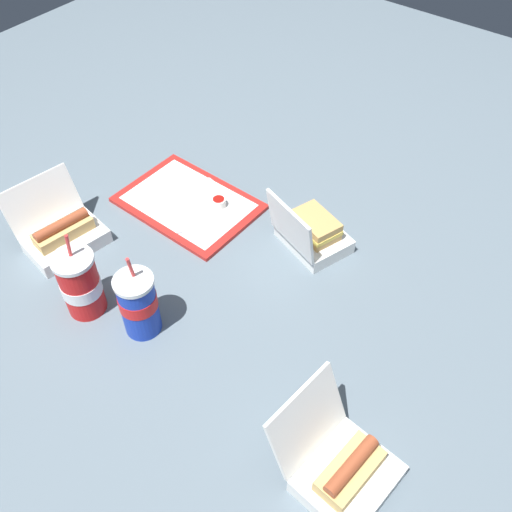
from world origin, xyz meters
TOP-DOWN VIEW (x-y plane):
  - ground_plane at (0.00, 0.00)m, footprint 3.20×3.20m
  - food_tray at (0.30, -0.08)m, footprint 0.37×0.27m
  - ketchup_cup at (0.22, -0.12)m, footprint 0.04×0.04m
  - napkin_stack at (0.28, -0.14)m, footprint 0.11×0.11m
  - plastic_fork at (0.29, 0.01)m, footprint 0.11×0.05m
  - clamshell_hotdog_corner at (0.45, 0.23)m, footprint 0.21×0.22m
  - clamshell_sandwich_right at (-0.06, -0.16)m, footprint 0.21×0.21m
  - clamshell_hotdog_back at (-0.44, 0.31)m, footprint 0.23×0.19m
  - soda_cup_center at (0.10, 0.29)m, footprint 0.09×0.09m
  - soda_cup_left at (0.25, 0.33)m, footprint 0.09×0.09m

SIDE VIEW (x-z plane):
  - ground_plane at x=0.00m, z-range 0.00..0.00m
  - food_tray at x=0.30m, z-range 0.00..0.01m
  - napkin_stack at x=0.28m, z-range 0.01..0.02m
  - plastic_fork at x=0.29m, z-range 0.01..0.02m
  - ketchup_cup at x=0.22m, z-range 0.01..0.04m
  - clamshell_hotdog_corner at x=0.45m, z-range -0.04..0.12m
  - clamshell_hotdog_back at x=-0.44m, z-range -0.05..0.13m
  - clamshell_sandwich_right at x=-0.06m, z-range -0.04..0.13m
  - soda_cup_left at x=0.25m, z-range -0.03..0.20m
  - soda_cup_center at x=0.10m, z-range -0.03..0.20m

